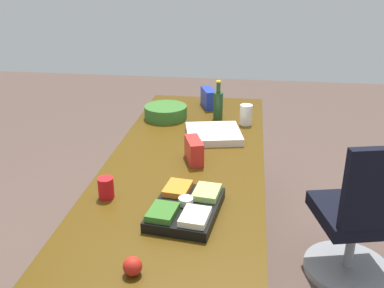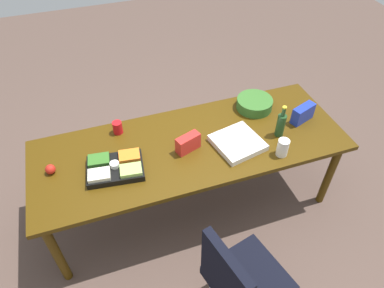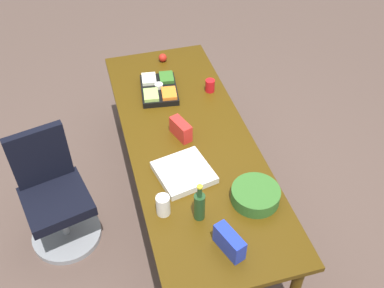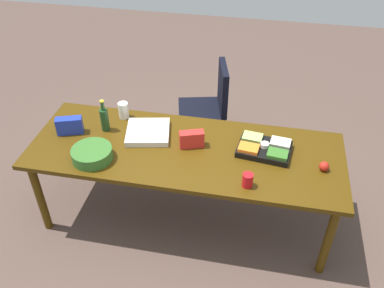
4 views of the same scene
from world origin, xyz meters
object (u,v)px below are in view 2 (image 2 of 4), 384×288
red_solo_cup (118,128)px  veggie_tray (115,167)px  pizza_box (238,143)px  wine_bottle (281,124)px  chip_bag_blue (303,114)px  office_chair (241,288)px  salad_bowl (254,104)px  chip_bag_red (188,143)px  conference_table (191,150)px  apple_red (50,169)px  mayo_jar (283,148)px

red_solo_cup → veggie_tray: bearing=76.9°
veggie_tray → pizza_box: veggie_tray is taller
wine_bottle → chip_bag_blue: wine_bottle is taller
office_chair → wine_bottle: (-0.74, -0.94, 0.52)m
salad_bowl → office_chair: bearing=62.4°
wine_bottle → chip_bag_blue: 0.30m
wine_bottle → chip_bag_red: bearing=-5.9°
chip_bag_blue → conference_table: bearing=-1.7°
chip_bag_blue → veggie_tray: bearing=2.1°
veggie_tray → chip_bag_blue: chip_bag_blue is taller
office_chair → chip_bag_red: size_ratio=4.95×
salad_bowl → chip_bag_blue: chip_bag_blue is taller
office_chair → chip_bag_blue: office_chair is taller
salad_bowl → veggie_tray: (1.33, 0.35, -0.01)m
office_chair → chip_bag_red: bearing=-87.7°
veggie_tray → wine_bottle: wine_bottle is taller
chip_bag_red → veggie_tray: (0.59, 0.04, -0.03)m
wine_bottle → apple_red: bearing=-5.6°
conference_table → chip_bag_blue: chip_bag_blue is taller
conference_table → chip_bag_red: 0.16m
pizza_box → wine_bottle: bearing=168.4°
wine_bottle → chip_bag_blue: (-0.28, -0.10, -0.04)m
apple_red → wine_bottle: bearing=174.4°
mayo_jar → pizza_box: 0.36m
office_chair → salad_bowl: size_ratio=3.07×
chip_bag_blue → apple_red: bearing=-2.1°
conference_table → red_solo_cup: (0.54, -0.33, 0.13)m
salad_bowl → wine_bottle: 0.40m
salad_bowl → wine_bottle: (-0.04, 0.40, 0.07)m
conference_table → chip_bag_blue: (-1.02, 0.03, 0.15)m
office_chair → veggie_tray: bearing=-57.2°
office_chair → mayo_jar: bearing=-131.3°
chip_bag_blue → pizza_box: size_ratio=0.61×
conference_table → apple_red: 1.11m
conference_table → salad_bowl: bearing=-159.4°
office_chair → wine_bottle: bearing=-128.0°
office_chair → red_solo_cup: size_ratio=9.00×
red_solo_cup → mayo_jar: mayo_jar is taller
veggie_tray → wine_bottle: bearing=178.3°
mayo_jar → veggie_tray: (1.28, -0.25, -0.04)m
chip_bag_red → wine_bottle: 0.78m
office_chair → veggie_tray: (0.63, -0.98, 0.44)m
salad_bowl → pizza_box: size_ratio=0.90×
conference_table → wine_bottle: bearing=169.8°
office_chair → red_solo_cup: bearing=-69.2°
salad_bowl → wine_bottle: size_ratio=1.09×
chip_bag_red → chip_bag_blue: 1.06m
red_solo_cup → chip_bag_blue: (-1.55, 0.36, 0.02)m
office_chair → chip_bag_blue: size_ratio=4.50×
mayo_jar → conference_table: bearing=-28.3°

